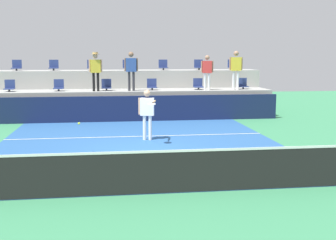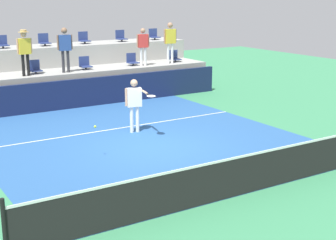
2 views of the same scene
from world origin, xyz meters
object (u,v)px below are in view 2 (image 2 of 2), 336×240
at_px(stadium_chair_lower_right, 132,60).
at_px(stadium_chair_upper_center, 44,41).
at_px(stadium_chair_lower_mid_left, 35,68).
at_px(stadium_chair_upper_mid_left, 2,43).
at_px(spectator_in_grey, 170,39).
at_px(stadium_chair_upper_right, 121,37).
at_px(stadium_chair_lower_far_right, 174,57).
at_px(spectator_in_white, 65,45).
at_px(stadium_chair_lower_mid_right, 85,64).
at_px(stadium_chair_upper_mid_right, 84,39).
at_px(stadium_chair_upper_far_right, 154,35).
at_px(spectator_leaning_on_rail, 143,44).
at_px(tennis_ball, 95,127).
at_px(spectator_with_hat, 24,48).
at_px(tennis_player, 135,100).

distance_m(stadium_chair_lower_right, stadium_chair_upper_center, 3.78).
bearing_deg(stadium_chair_upper_center, stadium_chair_lower_mid_left, -119.70).
bearing_deg(stadium_chair_lower_right, stadium_chair_upper_mid_left, 160.01).
bearing_deg(spectator_in_grey, stadium_chair_upper_right, 120.54).
height_order(stadium_chair_lower_far_right, spectator_in_white, spectator_in_white).
bearing_deg(stadium_chair_upper_center, stadium_chair_lower_mid_right, -59.78).
relative_size(stadium_chair_upper_center, stadium_chair_upper_mid_right, 1.00).
relative_size(stadium_chair_upper_far_right, spectator_leaning_on_rail, 0.33).
xyz_separation_m(stadium_chair_lower_mid_left, spectator_in_grey, (5.92, -0.38, 0.87)).
height_order(stadium_chair_upper_mid_left, spectator_in_grey, spectator_in_grey).
height_order(stadium_chair_upper_far_right, tennis_ball, stadium_chair_upper_far_right).
bearing_deg(spectator_with_hat, stadium_chair_upper_far_right, 17.68).
bearing_deg(stadium_chair_upper_mid_left, stadium_chair_lower_mid_left, -68.59).
xyz_separation_m(stadium_chair_lower_mid_left, stadium_chair_upper_mid_right, (2.82, 1.80, 0.85)).
height_order(stadium_chair_upper_mid_left, tennis_ball, stadium_chair_upper_mid_left).
relative_size(spectator_with_hat, spectator_leaning_on_rail, 1.08).
distance_m(tennis_player, spectator_leaning_on_rail, 6.17).
relative_size(spectator_in_white, spectator_leaning_on_rail, 1.09).
bearing_deg(tennis_player, spectator_with_hat, 109.56).
xyz_separation_m(stadium_chair_lower_far_right, spectator_in_white, (-5.28, -0.38, 0.84)).
height_order(stadium_chair_lower_mid_left, spectator_in_white, spectator_in_white).
height_order(stadium_chair_lower_mid_right, stadium_chair_lower_right, same).
relative_size(stadium_chair_upper_center, spectator_in_white, 0.30).
bearing_deg(stadium_chair_upper_mid_left, stadium_chair_lower_mid_right, -32.91).
height_order(tennis_player, spectator_with_hat, spectator_with_hat).
height_order(stadium_chair_lower_mid_right, stadium_chair_upper_mid_right, stadium_chair_upper_mid_right).
bearing_deg(stadium_chair_upper_mid_right, stadium_chair_upper_right, 0.00).
bearing_deg(stadium_chair_upper_right, stadium_chair_upper_mid_right, 180.00).
xyz_separation_m(stadium_chair_lower_mid_right, stadium_chair_lower_right, (2.17, 0.00, 0.00)).
distance_m(stadium_chair_upper_center, spectator_in_white, 2.19).
bearing_deg(stadium_chair_upper_mid_right, spectator_in_grey, -35.14).
height_order(stadium_chair_lower_mid_left, stadium_chair_lower_right, same).
relative_size(stadium_chair_lower_mid_left, tennis_ball, 7.65).
relative_size(stadium_chair_lower_mid_right, spectator_in_white, 0.30).
xyz_separation_m(stadium_chair_lower_far_right, stadium_chair_upper_mid_right, (-3.57, 1.80, 0.85)).
xyz_separation_m(stadium_chair_upper_mid_right, stadium_chair_upper_far_right, (3.57, 0.00, 0.00)).
distance_m(spectator_with_hat, spectator_in_white, 1.57).
relative_size(stadium_chair_upper_far_right, spectator_in_grey, 0.29).
height_order(stadium_chair_upper_mid_right, spectator_leaning_on_rail, spectator_leaning_on_rail).
xyz_separation_m(stadium_chair_upper_mid_left, stadium_chair_upper_mid_right, (3.53, 0.00, 0.00)).
xyz_separation_m(stadium_chair_lower_right, stadium_chair_upper_center, (-3.22, 1.80, 0.85)).
height_order(stadium_chair_upper_far_right, spectator_with_hat, spectator_with_hat).
height_order(stadium_chair_lower_mid_left, spectator_with_hat, spectator_with_hat).
distance_m(stadium_chair_upper_right, spectator_leaning_on_rail, 2.19).
distance_m(stadium_chair_lower_mid_right, stadium_chair_upper_center, 2.25).
xyz_separation_m(stadium_chair_upper_center, tennis_player, (0.35, -7.33, -1.28)).
relative_size(stadium_chair_upper_right, tennis_player, 0.31).
bearing_deg(spectator_in_grey, stadium_chair_lower_right, 167.14).
distance_m(stadium_chair_upper_mid_left, spectator_in_white, 2.84).
bearing_deg(stadium_chair_upper_right, stadium_chair_upper_mid_left, 180.00).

